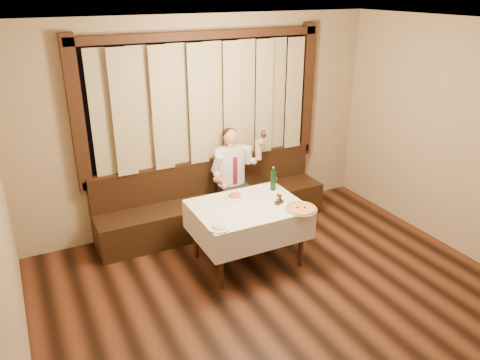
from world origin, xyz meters
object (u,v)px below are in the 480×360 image
pasta_cream (219,225)px  seated_man (234,171)px  banquette (213,205)px  pizza (301,209)px  cruet_caddy (279,200)px  dining_table (248,213)px  pasta_red (234,194)px  green_bottle (273,180)px

pasta_cream → seated_man: seated_man is taller
banquette → pizza: 1.55m
cruet_caddy → seated_man: (-0.07, 1.06, 0.01)m
cruet_caddy → seated_man: 1.06m
pasta_cream → cruet_caddy: (0.88, 0.23, 0.01)m
banquette → dining_table: bearing=-90.0°
dining_table → seated_man: size_ratio=0.92×
pasta_red → seated_man: size_ratio=0.19×
banquette → pasta_red: size_ratio=12.26×
pasta_cream → seated_man: bearing=57.9°
pasta_cream → pasta_red: bearing=51.9°
pasta_red → pasta_cream: pasta_red is taller
pasta_red → green_bottle: (0.52, -0.02, 0.09)m
dining_table → green_bottle: green_bottle is taller
banquette → seated_man: size_ratio=2.32×
banquette → seated_man: seated_man is taller
dining_table → green_bottle: 0.60m
seated_man → dining_table: bearing=-106.5°
pizza → pasta_red: pasta_red is taller
pizza → pasta_red: (-0.52, 0.66, 0.02)m
cruet_caddy → dining_table: bearing=136.7°
pizza → pasta_red: 0.84m
pasta_red → pasta_cream: (-0.49, -0.63, -0.00)m
pasta_red → cruet_caddy: cruet_caddy is taller
pizza → seated_man: seated_man is taller
banquette → green_bottle: (0.49, -0.77, 0.58)m
pizza → pasta_cream: 1.01m
pasta_cream → seated_man: (0.81, 1.29, 0.01)m
dining_table → pasta_red: pasta_red is taller
cruet_caddy → banquette: bearing=83.0°
pasta_red → banquette: bearing=87.2°
seated_man → pizza: bearing=-81.1°
pizza → seated_man: 1.33m
green_bottle → dining_table: bearing=-152.5°
banquette → green_bottle: bearing=-57.7°
dining_table → seated_man: (0.28, 0.93, 0.15)m
pasta_cream → green_bottle: 1.19m
cruet_caddy → seated_man: bearing=70.0°
pizza → seated_man: bearing=98.9°
pizza → seated_man: (-0.21, 1.31, 0.03)m
dining_table → cruet_caddy: (0.35, -0.12, 0.15)m
pasta_cream → cruet_caddy: 0.91m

